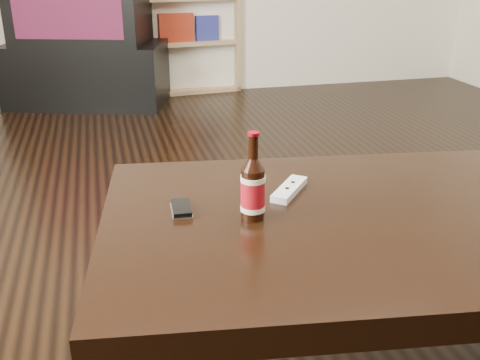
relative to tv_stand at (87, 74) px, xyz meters
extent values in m
cube|color=black|center=(0.66, -2.82, -0.23)|extent=(5.00, 6.00, 0.01)
cube|color=black|center=(0.00, 0.00, 0.00)|extent=(1.24, 0.87, 0.45)
cube|color=tan|center=(0.79, 0.26, -0.21)|extent=(0.81, 0.43, 0.03)
cube|color=tan|center=(0.79, 0.26, 0.17)|extent=(0.74, 0.39, 0.03)
cube|color=maroon|center=(0.68, 0.23, 0.29)|extent=(0.29, 0.25, 0.21)
cube|color=navy|center=(0.93, 0.25, 0.28)|extent=(0.20, 0.24, 0.19)
cube|color=black|center=(0.72, -3.20, 0.25)|extent=(1.44, 0.96, 0.07)
cylinder|color=black|center=(0.18, -2.82, 0.00)|extent=(0.09, 0.09, 0.44)
cylinder|color=black|center=(0.40, -3.15, 0.34)|extent=(0.07, 0.07, 0.12)
cylinder|color=maroon|center=(0.40, -3.15, 0.34)|extent=(0.07, 0.07, 0.07)
cylinder|color=beige|center=(0.40, -3.15, 0.38)|extent=(0.07, 0.07, 0.01)
cylinder|color=beige|center=(0.40, -3.15, 0.31)|extent=(0.07, 0.07, 0.01)
cone|color=black|center=(0.40, -3.15, 0.42)|extent=(0.07, 0.07, 0.03)
cylinder|color=black|center=(0.40, -3.15, 0.46)|extent=(0.03, 0.03, 0.05)
cylinder|color=maroon|center=(0.40, -3.15, 0.49)|extent=(0.03, 0.03, 0.01)
cube|color=#A7A8AA|center=(0.24, -3.08, 0.28)|extent=(0.05, 0.09, 0.01)
cube|color=black|center=(0.24, -3.08, 0.29)|extent=(0.05, 0.09, 0.01)
cylinder|color=#A7A8AA|center=(0.24, -3.10, 0.30)|extent=(0.02, 0.02, 0.00)
cube|color=silver|center=(0.53, -3.03, 0.29)|extent=(0.13, 0.15, 0.02)
cylinder|color=black|center=(0.54, -3.01, 0.30)|extent=(0.01, 0.01, 0.00)
cylinder|color=black|center=(0.51, -3.04, 0.30)|extent=(0.01, 0.01, 0.00)
camera|label=1|loc=(0.09, -4.26, 0.86)|focal=42.00mm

